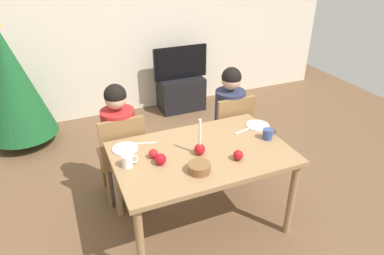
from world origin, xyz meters
The scene contains 21 objects.
ground_plane centered at (0.00, 0.00, 0.00)m, with size 7.68×7.68×0.00m, color brown.
back_wall centered at (0.00, 2.60, 1.30)m, with size 6.40×0.10×2.60m, color beige.
dining_table centered at (0.00, 0.00, 0.67)m, with size 1.40×0.90×0.75m.
chair_left centered at (-0.52, 0.61, 0.51)m, with size 0.40×0.40×0.90m.
chair_right centered at (0.60, 0.61, 0.51)m, with size 0.40×0.40×0.90m.
person_left_child centered at (-0.52, 0.64, 0.57)m, with size 0.30×0.30×1.17m.
person_right_child centered at (0.60, 0.64, 0.57)m, with size 0.30×0.30×1.17m.
tv_stand centered at (0.71, 2.30, 0.24)m, with size 0.64×0.40×0.48m, color black.
tv centered at (0.71, 2.30, 0.71)m, with size 0.79×0.05×0.46m.
christmas_tree centered at (-1.43, 2.11, 0.77)m, with size 0.79×0.79×1.49m.
candle_centerpiece centered at (-0.03, -0.02, 0.81)m, with size 0.09×0.09×0.31m.
plate_left centered at (-0.55, 0.27, 0.76)m, with size 0.21×0.21×0.01m, color silver.
plate_right centered at (0.65, 0.20, 0.76)m, with size 0.21×0.21×0.01m, color white.
mug_left centered at (-0.59, 0.03, 0.80)m, with size 0.13×0.08×0.10m.
mug_right centered at (0.60, -0.03, 0.80)m, with size 0.13×0.08×0.09m.
fork_left centered at (-0.38, 0.30, 0.75)m, with size 0.18×0.01×0.01m, color silver.
fork_right centered at (0.47, 0.16, 0.75)m, with size 0.18×0.01×0.01m, color silver.
bowl_walnuts centered at (-0.13, -0.24, 0.78)m, with size 0.17×0.17×0.07m, color brown.
apple_near_candle centered at (0.21, -0.21, 0.79)m, with size 0.08×0.08×0.08m, color #AD131C.
apple_by_left_plate centered at (-0.36, -0.03, 0.79)m, with size 0.09×0.09×0.09m, color #B20F1D.
apple_by_right_mug centered at (-0.38, 0.07, 0.79)m, with size 0.07×0.07×0.07m, color red.
Camera 1 is at (-0.98, -2.12, 2.24)m, focal length 32.43 mm.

